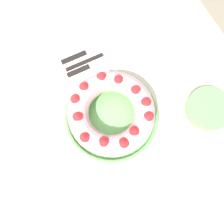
{
  "coord_description": "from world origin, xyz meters",
  "views": [
    {
      "loc": [
        0.17,
        -0.07,
        1.48
      ],
      "look_at": [
        0.01,
        0.0,
        0.84
      ],
      "focal_mm": 35.0,
      "sensor_mm": 36.0,
      "label": 1
    }
  ],
  "objects": [
    {
      "name": "fork",
      "position": [
        -0.22,
        0.05,
        0.78
      ],
      "size": [
        0.02,
        0.2,
        0.01
      ],
      "rotation": [
        0.0,
        0.0,
        0.08
      ],
      "color": "black",
      "rests_on": "dining_table"
    },
    {
      "name": "dining_table",
      "position": [
        0.0,
        0.0,
        0.68
      ],
      "size": [
        1.32,
        1.03,
        0.78
      ],
      "color": "beige",
      "rests_on": "ground_plane"
    },
    {
      "name": "serving_knife",
      "position": [
        -0.25,
        0.02,
        0.78
      ],
      "size": [
        0.02,
        0.21,
        0.01
      ],
      "rotation": [
        0.0,
        0.0,
        0.0
      ],
      "color": "black",
      "rests_on": "dining_table"
    },
    {
      "name": "cake_knife",
      "position": [
        -0.2,
        0.01,
        0.78
      ],
      "size": [
        0.02,
        0.19,
        0.01
      ],
      "rotation": [
        0.0,
        0.0,
        0.05
      ],
      "color": "black",
      "rests_on": "dining_table"
    },
    {
      "name": "ground_plane",
      "position": [
        0.0,
        0.0,
        0.0
      ],
      "size": [
        8.0,
        8.0,
        0.0
      ],
      "primitive_type": "plane",
      "color": "gray"
    },
    {
      "name": "serving_dish",
      "position": [
        0.01,
        0.0,
        0.79
      ],
      "size": [
        0.3,
        0.3,
        0.03
      ],
      "color": "#6BB760",
      "rests_on": "dining_table"
    },
    {
      "name": "side_bowl",
      "position": [
        0.12,
        0.3,
        0.8
      ],
      "size": [
        0.15,
        0.15,
        0.04
      ],
      "primitive_type": "cylinder",
      "color": "#6BB760",
      "rests_on": "dining_table"
    },
    {
      "name": "bundt_cake",
      "position": [
        0.01,
        0.0,
        0.84
      ],
      "size": [
        0.27,
        0.27,
        0.08
      ],
      "color": "#E09EAD",
      "rests_on": "serving_dish"
    }
  ]
}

